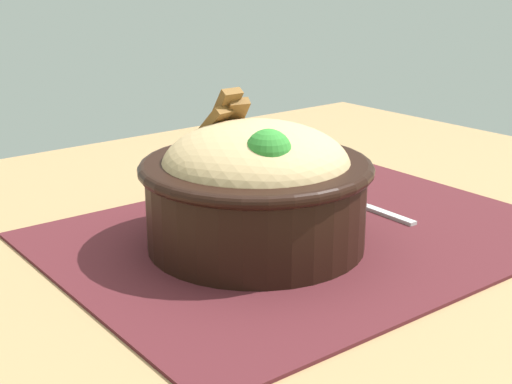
{
  "coord_description": "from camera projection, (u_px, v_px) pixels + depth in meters",
  "views": [
    {
      "loc": [
        -0.43,
        -0.48,
        0.98
      ],
      "look_at": [
        -0.05,
        -0.01,
        0.78
      ],
      "focal_mm": 50.46,
      "sensor_mm": 36.0,
      "label": 1
    }
  ],
  "objects": [
    {
      "name": "placemat",
      "position": [
        304.0,
        234.0,
        0.68
      ],
      "size": [
        0.47,
        0.36,
        0.0
      ],
      "primitive_type": "cube",
      "rotation": [
        0.0,
        0.0,
        -0.02
      ],
      "color": "#47191E",
      "rests_on": "table"
    },
    {
      "name": "bowl",
      "position": [
        256.0,
        185.0,
        0.63
      ],
      "size": [
        0.23,
        0.23,
        0.14
      ],
      "color": "black",
      "rests_on": "placemat"
    },
    {
      "name": "fork",
      "position": [
        363.0,
        205.0,
        0.75
      ],
      "size": [
        0.02,
        0.13,
        0.0
      ],
      "color": "#B2B2B2",
      "rests_on": "placemat"
    },
    {
      "name": "table",
      "position": [
        287.0,
        304.0,
        0.71
      ],
      "size": [
        1.04,
        0.87,
        0.73
      ],
      "color": "#99754C",
      "rests_on": "ground_plane"
    }
  ]
}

